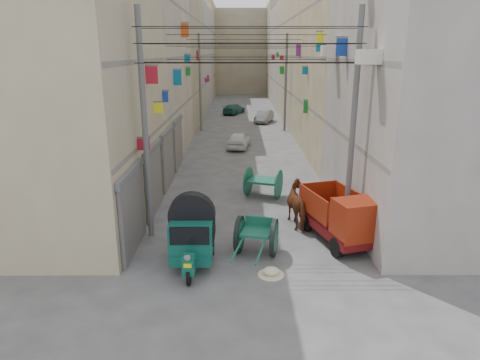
{
  "coord_description": "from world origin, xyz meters",
  "views": [
    {
      "loc": [
        -0.35,
        -8.66,
        6.54
      ],
      "look_at": [
        -0.31,
        6.5,
        1.99
      ],
      "focal_mm": 32.0,
      "sensor_mm": 36.0,
      "label": 1
    }
  ],
  "objects_px": {
    "tonga_cart": "(256,235)",
    "feed_sack": "(271,271)",
    "mini_truck": "(344,221)",
    "distant_car_white": "(239,140)",
    "auto_rickshaw": "(193,233)",
    "distant_car_grey": "(264,117)",
    "distant_car_green": "(234,109)",
    "second_cart": "(263,182)",
    "horse": "(300,205)"
  },
  "relations": [
    {
      "from": "mini_truck",
      "to": "distant_car_green",
      "type": "bearing_deg",
      "value": 80.64
    },
    {
      "from": "tonga_cart",
      "to": "distant_car_green",
      "type": "relative_size",
      "value": 0.78
    },
    {
      "from": "tonga_cart",
      "to": "feed_sack",
      "type": "bearing_deg",
      "value": -62.24
    },
    {
      "from": "distant_car_white",
      "to": "auto_rickshaw",
      "type": "bearing_deg",
      "value": 93.94
    },
    {
      "from": "horse",
      "to": "auto_rickshaw",
      "type": "bearing_deg",
      "value": 27.56
    },
    {
      "from": "distant_car_white",
      "to": "tonga_cart",
      "type": "bearing_deg",
      "value": 100.81
    },
    {
      "from": "tonga_cart",
      "to": "distant_car_green",
      "type": "xyz_separation_m",
      "value": [
        -1.14,
        34.05,
        -0.11
      ]
    },
    {
      "from": "second_cart",
      "to": "distant_car_white",
      "type": "height_order",
      "value": "second_cart"
    },
    {
      "from": "auto_rickshaw",
      "to": "distant_car_grey",
      "type": "height_order",
      "value": "auto_rickshaw"
    },
    {
      "from": "second_cart",
      "to": "distant_car_white",
      "type": "xyz_separation_m",
      "value": [
        -1.12,
        10.71,
        -0.15
      ]
    },
    {
      "from": "feed_sack",
      "to": "distant_car_green",
      "type": "bearing_deg",
      "value": 92.47
    },
    {
      "from": "feed_sack",
      "to": "second_cart",
      "type": "bearing_deg",
      "value": 88.74
    },
    {
      "from": "horse",
      "to": "distant_car_white",
      "type": "bearing_deg",
      "value": -92.69
    },
    {
      "from": "auto_rickshaw",
      "to": "distant_car_green",
      "type": "xyz_separation_m",
      "value": [
        0.91,
        34.76,
        -0.52
      ]
    },
    {
      "from": "horse",
      "to": "distant_car_grey",
      "type": "distance_m",
      "value": 25.55
    },
    {
      "from": "mini_truck",
      "to": "auto_rickshaw",
      "type": "bearing_deg",
      "value": 177.86
    },
    {
      "from": "mini_truck",
      "to": "distant_car_grey",
      "type": "relative_size",
      "value": 1.08
    },
    {
      "from": "second_cart",
      "to": "feed_sack",
      "type": "distance_m",
      "value": 7.39
    },
    {
      "from": "auto_rickshaw",
      "to": "distant_car_white",
      "type": "xyz_separation_m",
      "value": [
        1.49,
        17.31,
        -0.49
      ]
    },
    {
      "from": "mini_truck",
      "to": "feed_sack",
      "type": "xyz_separation_m",
      "value": [
        -2.68,
        -2.08,
        -0.8
      ]
    },
    {
      "from": "horse",
      "to": "distant_car_white",
      "type": "height_order",
      "value": "horse"
    },
    {
      "from": "distant_car_grey",
      "to": "distant_car_green",
      "type": "xyz_separation_m",
      "value": [
        -3.0,
        5.99,
        -0.02
      ]
    },
    {
      "from": "mini_truck",
      "to": "second_cart",
      "type": "height_order",
      "value": "mini_truck"
    },
    {
      "from": "distant_car_green",
      "to": "second_cart",
      "type": "bearing_deg",
      "value": 113.15
    },
    {
      "from": "tonga_cart",
      "to": "feed_sack",
      "type": "relative_size",
      "value": 5.9
    },
    {
      "from": "distant_car_white",
      "to": "distant_car_grey",
      "type": "relative_size",
      "value": 0.99
    },
    {
      "from": "feed_sack",
      "to": "distant_car_grey",
      "type": "bearing_deg",
      "value": 87.17
    },
    {
      "from": "second_cart",
      "to": "horse",
      "type": "distance_m",
      "value": 3.61
    },
    {
      "from": "distant_car_white",
      "to": "distant_car_green",
      "type": "relative_size",
      "value": 0.9
    },
    {
      "from": "second_cart",
      "to": "distant_car_green",
      "type": "relative_size",
      "value": 0.51
    },
    {
      "from": "tonga_cart",
      "to": "distant_car_grey",
      "type": "distance_m",
      "value": 28.12
    },
    {
      "from": "auto_rickshaw",
      "to": "mini_truck",
      "type": "height_order",
      "value": "mini_truck"
    },
    {
      "from": "distant_car_green",
      "to": "distant_car_white",
      "type": "bearing_deg",
      "value": 111.59
    },
    {
      "from": "distant_car_grey",
      "to": "auto_rickshaw",
      "type": "bearing_deg",
      "value": -81.03
    },
    {
      "from": "tonga_cart",
      "to": "distant_car_green",
      "type": "height_order",
      "value": "tonga_cart"
    },
    {
      "from": "auto_rickshaw",
      "to": "horse",
      "type": "relative_size",
      "value": 1.31
    },
    {
      "from": "tonga_cart",
      "to": "distant_car_green",
      "type": "distance_m",
      "value": 34.07
    },
    {
      "from": "mini_truck",
      "to": "distant_car_grey",
      "type": "height_order",
      "value": "mini_truck"
    },
    {
      "from": "feed_sack",
      "to": "distant_car_grey",
      "type": "distance_m",
      "value": 29.56
    },
    {
      "from": "auto_rickshaw",
      "to": "feed_sack",
      "type": "relative_size",
      "value": 5.11
    },
    {
      "from": "distant_car_grey",
      "to": "tonga_cart",
      "type": "bearing_deg",
      "value": -77.07
    },
    {
      "from": "auto_rickshaw",
      "to": "tonga_cart",
      "type": "relative_size",
      "value": 0.87
    },
    {
      "from": "distant_car_grey",
      "to": "horse",
      "type": "bearing_deg",
      "value": -73.41
    },
    {
      "from": "feed_sack",
      "to": "tonga_cart",
      "type": "bearing_deg",
      "value": 105.06
    },
    {
      "from": "tonga_cart",
      "to": "feed_sack",
      "type": "distance_m",
      "value": 1.61
    },
    {
      "from": "horse",
      "to": "distant_car_green",
      "type": "relative_size",
      "value": 0.52
    },
    {
      "from": "auto_rickshaw",
      "to": "horse",
      "type": "xyz_separation_m",
      "value": [
        3.86,
        3.21,
        -0.23
      ]
    },
    {
      "from": "distant_car_green",
      "to": "tonga_cart",
      "type": "bearing_deg",
      "value": 111.62
    },
    {
      "from": "feed_sack",
      "to": "horse",
      "type": "relative_size",
      "value": 0.26
    },
    {
      "from": "auto_rickshaw",
      "to": "second_cart",
      "type": "height_order",
      "value": "auto_rickshaw"
    }
  ]
}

